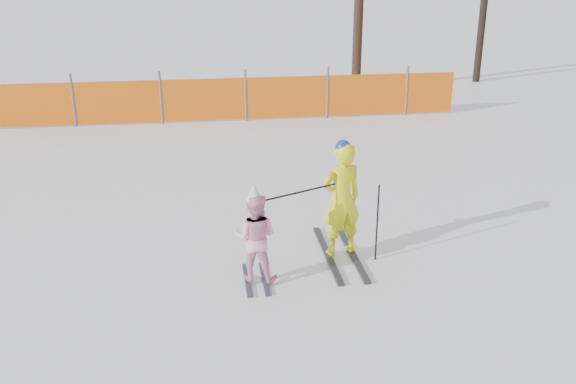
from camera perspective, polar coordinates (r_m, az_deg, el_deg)
The scene contains 5 objects.
ground at distance 8.25m, azimuth 0.49°, elevation -7.74°, with size 120.00×120.00×0.00m, color white.
adult at distance 8.55m, azimuth 4.76°, elevation -0.72°, with size 0.65×1.72×1.65m.
child at distance 7.95m, azimuth -2.94°, elevation -4.00°, with size 0.66×0.84×1.33m.
ski_poles at distance 8.32m, azimuth 4.61°, elevation -1.42°, with size 1.56×0.47×1.08m.
safety_fence at distance 15.59m, azimuth -12.90°, elevation 7.86°, with size 15.22×0.06×1.25m.
Camera 1 is at (-1.09, -7.15, 3.97)m, focal length 40.00 mm.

